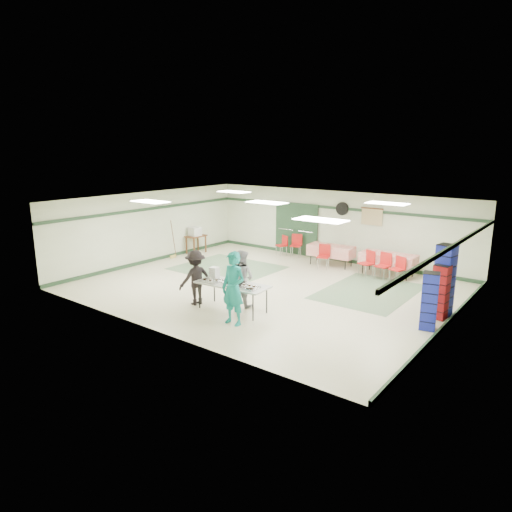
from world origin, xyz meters
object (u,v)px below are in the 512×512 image
Objects in this scene: dining_table_b at (331,250)px; broom at (173,239)px; chair_b at (368,261)px; crate_stack_blue_a at (444,281)px; chair_d at (324,254)px; printer_table at (196,238)px; crate_stack_blue_b at (429,301)px; serving_table at (232,285)px; crate_stack_red at (441,292)px; volunteer_teal at (233,288)px; chair_loose_b at (283,243)px; dining_table_a at (388,259)px; volunteer_grey at (241,278)px; chair_a at (384,263)px; volunteer_dark at (196,278)px; chair_loose_a at (296,243)px; chair_c at (399,267)px; office_printer at (195,231)px.

dining_table_b is 6.20m from broom.
chair_b is 3.92m from crate_stack_blue_a.
printer_table is (-5.48, -1.02, 0.09)m from chair_d.
crate_stack_blue_b is 10.59m from printer_table.
broom reaches higher than serving_table.
crate_stack_red is at bearing 11.66° from broom.
crate_stack_red is at bearing -45.06° from chair_d.
serving_table is 0.97m from volunteer_teal.
chair_b is 4.16m from chair_loose_b.
chair_d is 0.62× the size of crate_stack_red.
dining_table_a is 4.56m from chair_loose_b.
crate_stack_blue_a is at bearing 44.00° from volunteer_teal.
volunteer_grey is 1.75× the size of chair_a.
volunteer_dark is 1.71× the size of chair_a.
chair_loose_a is (-1.81, 0.99, 0.01)m from chair_d.
chair_b is 4.69m from crate_stack_blue_b.
crate_stack_blue_b is (4.82, -3.50, 0.17)m from chair_d.
volunteer_teal reaches higher than dining_table_a.
chair_b is at bearing -169.92° from chair_a.
volunteer_grey is 1.74× the size of chair_loose_a.
chair_c is 8.34m from office_printer.
chair_d is at bearing 154.06° from crate_stack_blue_a.
chair_a is (3.22, 5.61, -0.22)m from volunteer_dark.
serving_table is 1.47× the size of crate_stack_blue_b.
chair_loose_a is at bearing -173.94° from chair_c.
chair_c is 8.62m from broom.
volunteer_grey reaches higher than office_printer.
dining_table_a is at bearing 67.34° from serving_table.
crate_stack_blue_a is 1.34× the size of crate_stack_blue_b.
chair_b is 1.11× the size of chair_loose_b.
chair_loose_b is (-2.36, 0.84, -0.05)m from chair_d.
volunteer_grey is 6.78m from office_printer.
office_printer is (-4.53, 4.52, 0.15)m from volunteer_dark.
chair_c is at bearing -120.40° from volunteer_grey.
volunteer_teal is 7.59m from chair_loose_a.
chair_c is at bearing 128.34° from crate_stack_red.
chair_a is at bearing 6.42° from printer_table.
printer_table is at bearing -169.63° from dining_table_a.
dining_table_a is 1.32× the size of crate_stack_blue_b.
volunteer_grey is 3.51× the size of office_printer.
dining_table_b is (-0.87, 6.67, -0.36)m from volunteer_teal.
dining_table_a is 2.20m from dining_table_b.
chair_b is 7.26m from printer_table.
volunteer_teal is 1.17× the size of volunteer_grey.
chair_c is 0.93× the size of chair_loose_a.
volunteer_teal is 2.06× the size of chair_b.
chair_a is 4.33m from crate_stack_blue_b.
chair_d reaches higher than chair_loose_b.
serving_table is 1.09× the size of crate_stack_blue_a.
volunteer_teal is at bearing -39.83° from printer_table.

